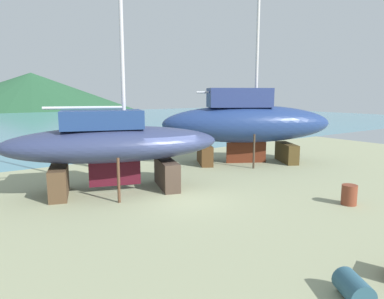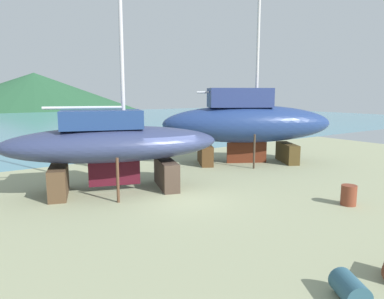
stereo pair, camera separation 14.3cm
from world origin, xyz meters
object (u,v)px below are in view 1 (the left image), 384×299
object	(u,v)px
worker	(93,152)
barrel_rust_far	(353,288)
barrel_rust_near	(349,195)
sailboat_mid_port	(113,144)
sailboat_far_slipway	(246,122)

from	to	relation	value
worker	barrel_rust_far	world-z (taller)	worker
barrel_rust_near	worker	bearing A→B (deg)	113.89
sailboat_mid_port	worker	bearing A→B (deg)	97.70
worker	barrel_rust_near	bearing A→B (deg)	29.51
sailboat_far_slipway	worker	xyz separation A→B (m)	(-8.26, 4.36, -1.68)
sailboat_mid_port	barrel_rust_far	distance (m)	10.92
barrel_rust_far	barrel_rust_near	distance (m)	6.98
worker	barrel_rust_near	xyz separation A→B (m)	(5.68, -12.82, -0.49)
sailboat_mid_port	barrel_rust_far	world-z (taller)	sailboat_mid_port
worker	sailboat_mid_port	bearing A→B (deg)	-5.01
barrel_rust_far	worker	bearing A→B (deg)	88.96
sailboat_far_slipway	worker	bearing A→B (deg)	-178.69
sailboat_far_slipway	worker	distance (m)	9.49
barrel_rust_far	sailboat_mid_port	bearing A→B (deg)	94.12
barrel_rust_far	sailboat_far_slipway	bearing A→B (deg)	54.66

